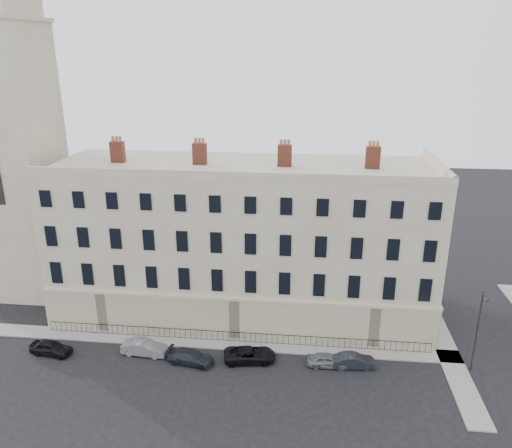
# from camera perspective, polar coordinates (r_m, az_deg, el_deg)

# --- Properties ---
(ground) EXTENTS (160.00, 160.00, 0.00)m
(ground) POSITION_cam_1_polar(r_m,az_deg,el_deg) (42.08, 4.82, -17.72)
(ground) COLOR black
(ground) RESTS_ON ground
(terrace) EXTENTS (36.22, 12.22, 17.00)m
(terrace) POSITION_cam_1_polar(r_m,az_deg,el_deg) (49.30, -1.50, -1.81)
(terrace) COLOR tan
(terrace) RESTS_ON ground
(church_tower) EXTENTS (8.00, 8.13, 44.00)m
(church_tower) POSITION_cam_1_polar(r_m,az_deg,el_deg) (56.74, -26.61, 10.66)
(church_tower) COLOR tan
(church_tower) RESTS_ON ground
(pavement_terrace) EXTENTS (48.00, 2.00, 0.12)m
(pavement_terrace) POSITION_cam_1_polar(r_m,az_deg,el_deg) (47.25, -7.55, -13.13)
(pavement_terrace) COLOR gray
(pavement_terrace) RESTS_ON ground
(pavement_east_return) EXTENTS (2.00, 24.00, 0.12)m
(pavement_east_return) POSITION_cam_1_polar(r_m,az_deg,el_deg) (50.32, 20.39, -12.11)
(pavement_east_return) COLOR gray
(pavement_east_return) RESTS_ON ground
(railings) EXTENTS (35.00, 0.04, 0.96)m
(railings) POSITION_cam_1_polar(r_m,az_deg,el_deg) (46.62, -2.55, -12.74)
(railings) COLOR black
(railings) RESTS_ON ground
(car_a) EXTENTS (3.89, 1.95, 1.27)m
(car_a) POSITION_cam_1_polar(r_m,az_deg,el_deg) (48.40, -22.37, -12.93)
(car_a) COLOR black
(car_a) RESTS_ON ground
(car_b) EXTENTS (4.06, 1.63, 1.31)m
(car_b) POSITION_cam_1_polar(r_m,az_deg,el_deg) (45.96, -12.63, -13.62)
(car_b) COLOR gray
(car_b) RESTS_ON ground
(car_c) EXTENTS (4.29, 2.31, 1.18)m
(car_c) POSITION_cam_1_polar(r_m,az_deg,el_deg) (44.22, -7.50, -14.83)
(car_c) COLOR #20232A
(car_c) RESTS_ON ground
(car_d) EXTENTS (4.70, 2.68, 1.23)m
(car_d) POSITION_cam_1_polar(r_m,az_deg,el_deg) (44.11, -0.70, -14.69)
(car_d) COLOR black
(car_d) RESTS_ON ground
(car_e) EXTENTS (3.47, 1.45, 1.17)m
(car_e) POSITION_cam_1_polar(r_m,az_deg,el_deg) (43.92, 8.16, -15.14)
(car_e) COLOR slate
(car_e) RESTS_ON ground
(car_f) EXTENTS (3.74, 1.64, 1.19)m
(car_f) POSITION_cam_1_polar(r_m,az_deg,el_deg) (44.16, 11.10, -15.10)
(car_f) COLOR #1F2229
(car_f) RESTS_ON ground
(streetlamp) EXTENTS (0.41, 1.59, 7.39)m
(streetlamp) POSITION_cam_1_polar(r_m,az_deg,el_deg) (44.81, 24.00, -10.76)
(streetlamp) COLOR #303035
(streetlamp) RESTS_ON ground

